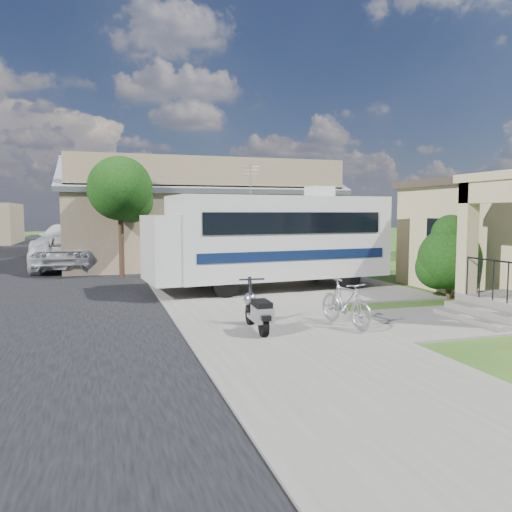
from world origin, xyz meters
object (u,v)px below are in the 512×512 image
object	(u,v)px
motorhome	(271,238)
van	(66,240)
pickup_truck	(71,252)
shrub	(450,256)
garden_hose	(461,310)
bicycle	(345,306)
scooter	(258,312)

from	to	relation	value
motorhome	van	xyz separation A→B (m)	(-7.11, 15.53, -0.77)
pickup_truck	shrub	bearing A→B (deg)	139.74
van	shrub	bearing A→B (deg)	-46.85
shrub	garden_hose	xyz separation A→B (m)	(-1.21, -2.00, -1.14)
motorhome	shrub	world-z (taller)	motorhome
van	garden_hose	xyz separation A→B (m)	(10.31, -20.55, -0.81)
pickup_truck	van	size ratio (longest dim) A/B	0.87
van	pickup_truck	bearing A→B (deg)	-73.73
garden_hose	shrub	bearing A→B (deg)	58.81
shrub	van	distance (m)	21.84
shrub	garden_hose	world-z (taller)	shrub
motorhome	shrub	size ratio (longest dim) A/B	3.23
pickup_truck	van	world-z (taller)	van
motorhome	van	world-z (taller)	motorhome
van	bicycle	bearing A→B (deg)	-60.61
bicycle	garden_hose	distance (m)	3.49
bicycle	pickup_truck	size ratio (longest dim) A/B	0.30
shrub	van	bearing A→B (deg)	121.85
bicycle	pickup_truck	distance (m)	14.92
bicycle	pickup_truck	world-z (taller)	pickup_truck
shrub	garden_hose	bearing A→B (deg)	-121.19
scooter	garden_hose	distance (m)	5.37
motorhome	garden_hose	world-z (taller)	motorhome
motorhome	scooter	distance (m)	5.97
shrub	garden_hose	distance (m)	2.60
motorhome	van	size ratio (longest dim) A/B	1.25
motorhome	van	distance (m)	17.10
motorhome	garden_hose	xyz separation A→B (m)	(3.20, -5.02, -1.58)
bicycle	scooter	bearing A→B (deg)	165.96
motorhome	garden_hose	size ratio (longest dim) A/B	17.21
garden_hose	scooter	bearing A→B (deg)	-175.49
bicycle	shrub	bearing A→B (deg)	18.01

